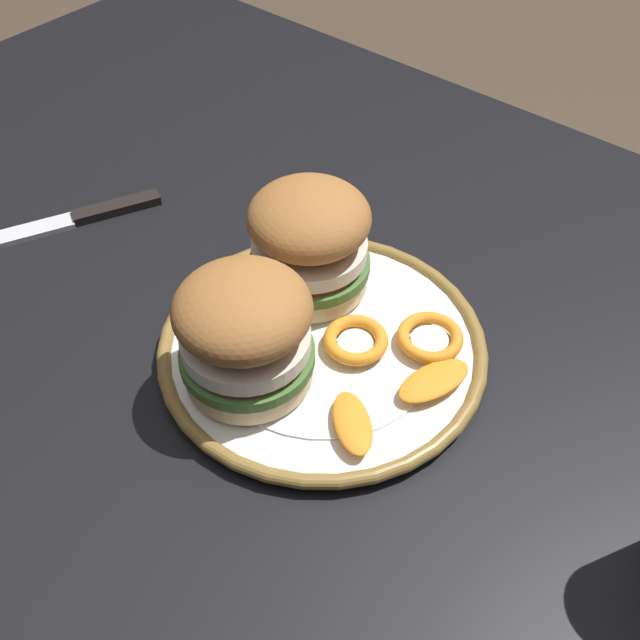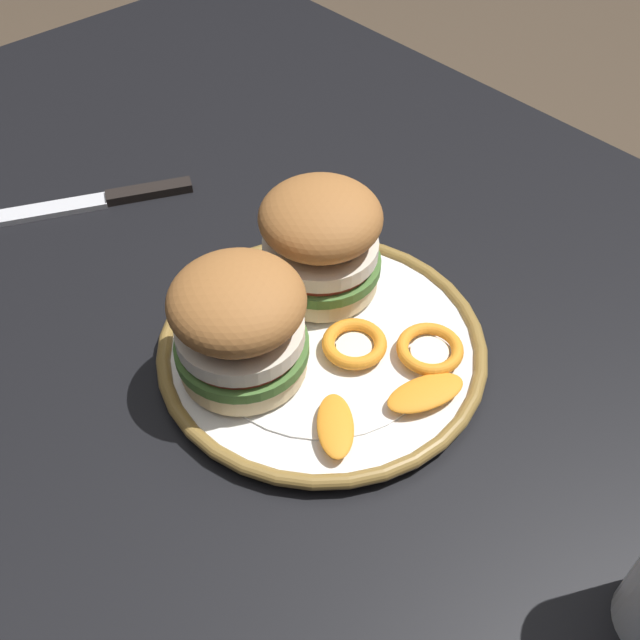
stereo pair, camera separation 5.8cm
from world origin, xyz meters
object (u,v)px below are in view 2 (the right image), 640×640
at_px(sandwich_half_left, 239,323).
at_px(dining_table, 300,434).
at_px(sandwich_half_right, 321,239).
at_px(dinner_plate, 320,345).
at_px(table_knife, 103,201).

bearing_deg(sandwich_half_left, dining_table, -119.57).
relative_size(dining_table, sandwich_half_right, 11.88).
height_order(dining_table, dinner_plate, dinner_plate).
bearing_deg(table_knife, sandwich_half_left, 173.18).
relative_size(sandwich_half_left, table_knife, 0.62).
distance_m(dining_table, table_knife, 0.32).
bearing_deg(dinner_plate, table_knife, 5.85).
relative_size(dinner_plate, sandwich_half_right, 2.32).
height_order(dining_table, table_knife, table_knife).
height_order(dining_table, sandwich_half_left, sandwich_half_left).
bearing_deg(dinner_plate, sandwich_half_left, 73.87).
bearing_deg(sandwich_half_left, sandwich_half_right, -74.20).
bearing_deg(dining_table, dinner_plate, -84.70).
relative_size(sandwich_half_right, table_knife, 0.58).
bearing_deg(sandwich_half_left, dinner_plate, -106.13).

